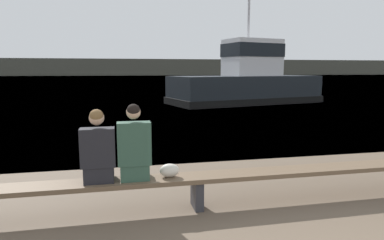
{
  "coord_description": "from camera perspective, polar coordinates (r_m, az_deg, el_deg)",
  "views": [
    {
      "loc": [
        -2.2,
        -1.52,
        1.97
      ],
      "look_at": [
        -0.57,
        6.06,
        0.83
      ],
      "focal_mm": 32.0,
      "sensor_mm": 36.0,
      "label": 1
    }
  ],
  "objects": [
    {
      "name": "water_surface",
      "position": [
        126.95,
        -11.23,
        7.34
      ],
      "size": [
        240.0,
        240.0,
        0.0
      ],
      "primitive_type": "plane",
      "color": "teal",
      "rests_on": "ground"
    },
    {
      "name": "far_shoreline",
      "position": [
        125.52,
        -11.25,
        8.62
      ],
      "size": [
        600.0,
        12.0,
        5.65
      ],
      "primitive_type": "cube",
      "color": "#4C4C42",
      "rests_on": "ground"
    },
    {
      "name": "bench_main",
      "position": [
        4.96,
        0.85,
        -10.07
      ],
      "size": [
        8.6,
        0.42,
        0.48
      ],
      "color": "brown",
      "rests_on": "ground"
    },
    {
      "name": "person_left",
      "position": [
        4.73,
        -15.38,
        -5.19
      ],
      "size": [
        0.45,
        0.4,
        0.99
      ],
      "color": "black",
      "rests_on": "bench_main"
    },
    {
      "name": "person_right",
      "position": [
        4.72,
        -9.61,
        -4.74
      ],
      "size": [
        0.45,
        0.4,
        1.05
      ],
      "color": "#2D4C3D",
      "rests_on": "bench_main"
    },
    {
      "name": "shopping_bag",
      "position": [
        4.86,
        -3.79,
        -8.38
      ],
      "size": [
        0.28,
        0.18,
        0.19
      ],
      "color": "beige",
      "rests_on": "bench_main"
    },
    {
      "name": "tugboat_red",
      "position": [
        20.8,
        9.12,
        6.09
      ],
      "size": [
        9.64,
        5.57,
        6.35
      ],
      "rotation": [
        0.0,
        0.0,
        1.81
      ],
      "color": "black",
      "rests_on": "water_surface"
    }
  ]
}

